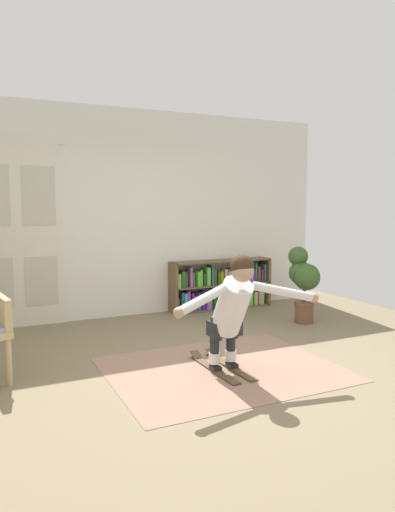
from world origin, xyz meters
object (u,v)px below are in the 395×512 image
Objects in this scene: skis_pair at (221,366)px; person_skier at (233,305)px; bookshelf at (221,287)px; potted_plant at (303,279)px.

person_skier is at bearing -88.81° from skis_pair.
skis_pair is (-1.24, -2.34, -0.31)m from bookshelf.
person_skier is at bearing -144.01° from potted_plant.
potted_plant is 0.70× the size of person_skier.
person_skier is (-1.82, -1.32, 0.07)m from potted_plant.
bookshelf is at bearing 64.24° from person_skier.
potted_plant is 1.17× the size of skis_pair.
bookshelf is 2.86m from person_skier.
bookshelf is 1.85× the size of skis_pair.
person_skier is (0.00, -0.22, 0.64)m from skis_pair.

